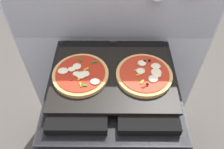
% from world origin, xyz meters
% --- Properties ---
extents(kitchen_backsplash, '(1.10, 0.09, 1.55)m').
position_xyz_m(kitchen_backsplash, '(0.00, 0.33, 0.79)').
color(kitchen_backsplash, silver).
rests_on(kitchen_backsplash, ground_plane).
extents(stove, '(0.60, 0.64, 0.90)m').
position_xyz_m(stove, '(-0.00, -0.00, 0.45)').
color(stove, black).
rests_on(stove, ground_plane).
extents(baking_tray, '(0.54, 0.38, 0.02)m').
position_xyz_m(baking_tray, '(0.00, 0.00, 0.91)').
color(baking_tray, black).
rests_on(baking_tray, stove).
extents(pizza_left, '(0.24, 0.24, 0.03)m').
position_xyz_m(pizza_left, '(-0.14, -0.00, 0.93)').
color(pizza_left, tan).
rests_on(pizza_left, baking_tray).
extents(pizza_right, '(0.24, 0.24, 0.03)m').
position_xyz_m(pizza_right, '(0.14, 0.00, 0.93)').
color(pizza_right, tan).
rests_on(pizza_right, baking_tray).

